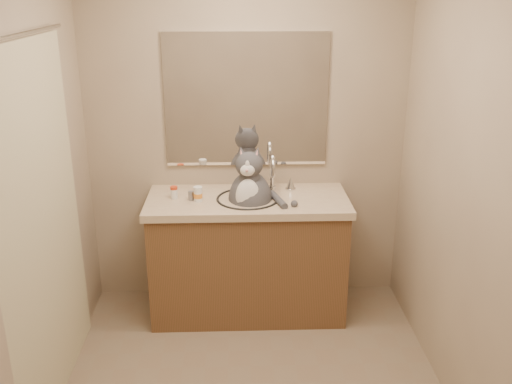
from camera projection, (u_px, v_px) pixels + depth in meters
room at (252, 200)px, 2.76m from camera, size 2.22×2.52×2.42m
vanity at (248, 253)px, 3.92m from camera, size 1.34×0.59×1.12m
mirror at (246, 100)px, 3.83m from camera, size 1.10×0.02×0.90m
shower_curtain at (44, 227)px, 2.88m from camera, size 0.02×1.30×1.93m
cat at (250, 196)px, 3.75m from camera, size 0.40×0.38×0.58m
pill_bottle_redcap at (174, 192)px, 3.76m from camera, size 0.06×0.06×0.08m
pill_bottle_orange at (198, 194)px, 3.71m from camera, size 0.07×0.07×0.10m
grey_canister at (191, 196)px, 3.74m from camera, size 0.05×0.05×0.06m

